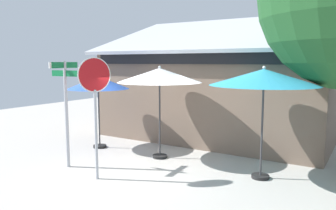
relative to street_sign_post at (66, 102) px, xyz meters
The scene contains 7 objects.
ground_plane 2.79m from the street_sign_post, 30.01° to the left, with size 28.00×28.00×0.10m, color #ADA8A0.
cafe_building 6.01m from the street_sign_post, 71.41° to the left, with size 8.69×4.96×4.74m.
street_sign_post is the anchor object (origin of this frame).
stop_sign 1.42m from the street_sign_post, 11.78° to the right, with size 0.33×0.78×2.98m.
patio_umbrella_royal_blue_left 2.18m from the street_sign_post, 110.13° to the left, with size 2.05×2.05×2.47m.
patio_umbrella_ivory_center 2.74m from the street_sign_post, 51.41° to the left, with size 2.50×2.50×2.76m.
patio_umbrella_teal_right 5.18m from the street_sign_post, 21.83° to the left, with size 2.63×2.63×2.78m.
Camera 1 is at (5.24, -7.14, 2.87)m, focal length 35.65 mm.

